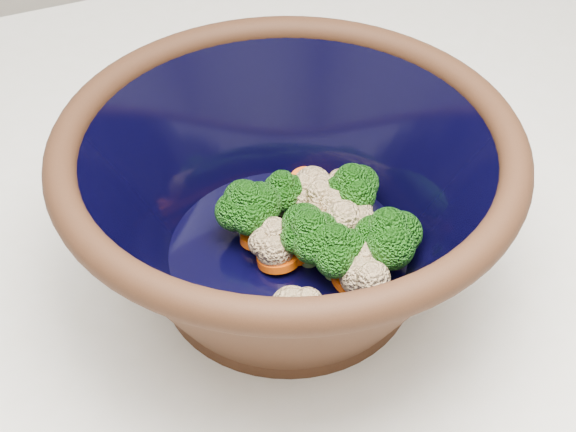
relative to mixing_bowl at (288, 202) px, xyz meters
name	(u,v)px	position (x,y,z in m)	size (l,w,h in m)	color
mixing_bowl	(288,202)	(0.00, 0.00, 0.00)	(0.40, 0.40, 0.14)	black
vegetable_pile	(322,223)	(0.02, -0.01, -0.02)	(0.12, 0.15, 0.06)	#608442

